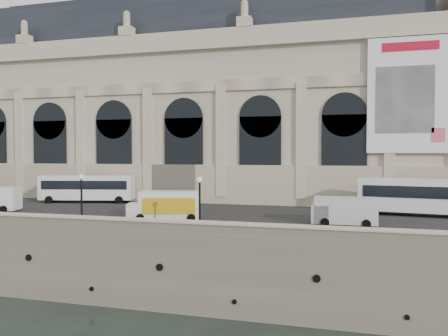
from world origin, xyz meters
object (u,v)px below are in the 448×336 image
Objects in this scene: box_truck at (166,206)px; bus_right at (424,196)px; van_c at (341,211)px; lamp_left at (82,201)px; bus_left at (87,187)px; lamp_right at (200,206)px.

bus_right is at bearing 19.86° from box_truck.
bus_right reaches higher than box_truck.
van_c is 16.43m from box_truck.
bus_right is 2.82× the size of lamp_left.
lamp_left is (-29.93, -14.94, 0.19)m from bus_right.
lamp_left is (-5.32, -6.06, 0.92)m from box_truck.
box_truck is (-16.38, -1.19, 0.12)m from van_c.
bus_left is at bearing 144.66° from box_truck.
lamp_right reaches higher than box_truck.
bus_left is at bearing 176.90° from bus_right.
lamp_left is (10.28, -17.12, 0.33)m from bus_left.
van_c is 1.24× the size of lamp_right.
bus_left is 0.93× the size of bus_right.
box_truck is 8.12m from lamp_left.
van_c is (-8.22, -7.69, -0.85)m from bus_right.
van_c is at bearing -17.15° from bus_left.
lamp_right is (20.98, -17.04, 0.29)m from bus_left.
lamp_left is at bearing -131.32° from box_truck.
bus_right is 33.46m from lamp_left.
bus_right is at bearing -3.10° from bus_left.
van_c is 0.78× the size of box_truck.
bus_left is 40.28m from bus_right.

